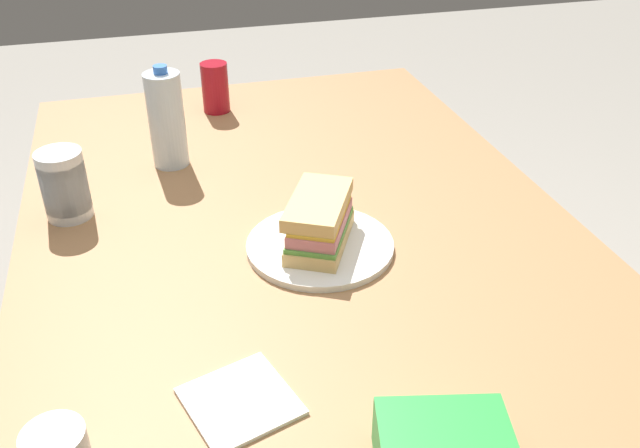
% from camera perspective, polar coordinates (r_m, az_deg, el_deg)
% --- Properties ---
extents(dining_table, '(1.73, 1.00, 0.74)m').
position_cam_1_polar(dining_table, '(1.22, -0.41, -5.90)').
color(dining_table, '#9E7047').
rests_on(dining_table, ground_plane).
extents(paper_plate, '(0.26, 0.26, 0.01)m').
position_cam_1_polar(paper_plate, '(1.19, 0.00, -1.80)').
color(paper_plate, white).
rests_on(paper_plate, dining_table).
extents(sandwich, '(0.21, 0.16, 0.08)m').
position_cam_1_polar(sandwich, '(1.17, -0.05, 0.22)').
color(sandwich, '#DBB26B').
rests_on(sandwich, paper_plate).
extents(soda_can_red, '(0.07, 0.07, 0.12)m').
position_cam_1_polar(soda_can_red, '(1.74, -8.70, 11.15)').
color(soda_can_red, maroon).
rests_on(soda_can_red, dining_table).
extents(water_bottle_tall, '(0.07, 0.07, 0.22)m').
position_cam_1_polar(water_bottle_tall, '(1.47, -12.63, 8.46)').
color(water_bottle_tall, silver).
rests_on(water_bottle_tall, dining_table).
extents(plastic_cup_stack, '(0.08, 0.08, 0.13)m').
position_cam_1_polar(plastic_cup_stack, '(1.34, -20.48, 3.08)').
color(plastic_cup_stack, silver).
rests_on(plastic_cup_stack, dining_table).
extents(paper_napkin, '(0.16, 0.16, 0.01)m').
position_cam_1_polar(paper_napkin, '(0.92, -6.65, -14.42)').
color(paper_napkin, white).
rests_on(paper_napkin, dining_table).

